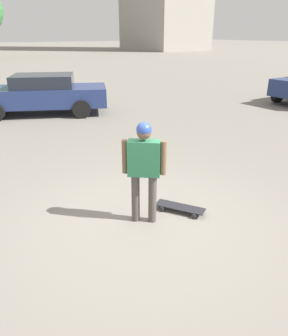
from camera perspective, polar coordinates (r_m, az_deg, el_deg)
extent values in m
plane|color=gray|center=(5.22, 0.00, -9.06)|extent=(220.00, 220.00, 0.00)
cylinder|color=#4C4742|center=(5.05, -1.48, -5.21)|extent=(0.13, 0.13, 0.78)
cylinder|color=#4C4742|center=(5.02, 1.48, -5.36)|extent=(0.13, 0.13, 0.78)
cube|color=#2D724C|center=(4.76, 0.00, 1.71)|extent=(0.49, 0.46, 0.53)
cylinder|color=brown|center=(4.79, -3.34, 1.99)|extent=(0.09, 0.09, 0.51)
cylinder|color=brown|center=(4.74, 3.38, 1.73)|extent=(0.09, 0.09, 0.51)
sphere|color=brown|center=(4.64, 0.00, 6.25)|extent=(0.21, 0.21, 0.21)
sphere|color=#2D4799|center=(4.63, 0.00, 6.69)|extent=(0.22, 0.22, 0.22)
cube|color=#232328|center=(5.45, 6.32, -6.74)|extent=(0.62, 0.82, 0.01)
cylinder|color=#262628|center=(5.44, 3.08, -7.20)|extent=(0.07, 0.08, 0.08)
cylinder|color=#262628|center=(5.66, 4.08, -6.00)|extent=(0.07, 0.08, 0.08)
cylinder|color=#262628|center=(5.30, 8.68, -8.38)|extent=(0.07, 0.08, 0.08)
cylinder|color=#262628|center=(5.52, 9.47, -7.09)|extent=(0.07, 0.08, 0.08)
cube|color=navy|center=(12.53, -17.41, 11.83)|extent=(4.88, 3.55, 0.65)
cube|color=#1E232D|center=(12.43, -17.17, 14.30)|extent=(2.53, 2.31, 0.43)
cylinder|color=black|center=(13.71, -22.71, 10.59)|extent=(0.65, 0.45, 0.62)
cylinder|color=black|center=(11.60, -10.79, 10.03)|extent=(0.65, 0.45, 0.62)
cylinder|color=black|center=(13.32, -10.62, 11.62)|extent=(0.65, 0.45, 0.62)
cylinder|color=black|center=(15.23, 22.30, 11.86)|extent=(0.71, 0.20, 0.71)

